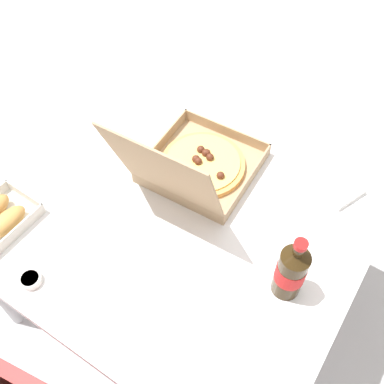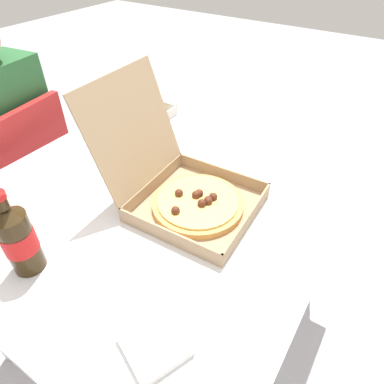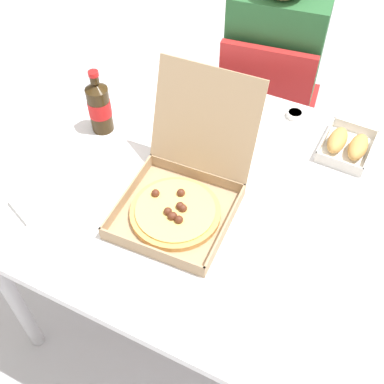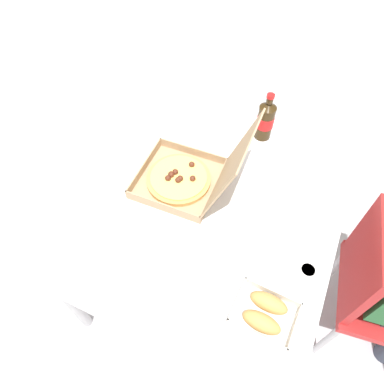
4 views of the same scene
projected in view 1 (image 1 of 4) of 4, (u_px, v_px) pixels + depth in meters
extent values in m
plane|color=#B2B2B7|center=(178.00, 297.00, 1.93)|extent=(10.00, 10.00, 0.00)
cube|color=white|center=(172.00, 198.00, 1.36)|extent=(1.13, 0.99, 0.03)
cylinder|color=#B7B7BC|center=(351.00, 237.00, 1.70)|extent=(0.05, 0.05, 0.70)
cylinder|color=#B7B7BC|center=(138.00, 131.00, 2.02)|extent=(0.05, 0.05, 0.70)
cube|color=tan|center=(203.00, 167.00, 1.40)|extent=(0.32, 0.32, 0.01)
cube|color=tan|center=(226.00, 131.00, 1.46)|extent=(0.31, 0.02, 0.04)
cube|color=tan|center=(248.00, 182.00, 1.34)|extent=(0.02, 0.31, 0.04)
cube|color=tan|center=(161.00, 143.00, 1.43)|extent=(0.02, 0.31, 0.04)
cube|color=tan|center=(177.00, 197.00, 1.31)|extent=(0.31, 0.02, 0.04)
cube|color=tan|center=(164.00, 173.00, 1.15)|extent=(0.31, 0.12, 0.29)
cylinder|color=tan|center=(203.00, 164.00, 1.39)|extent=(0.26, 0.26, 0.02)
cylinder|color=#EAC666|center=(203.00, 162.00, 1.38)|extent=(0.23, 0.23, 0.01)
sphere|color=#562819|center=(198.00, 161.00, 1.37)|extent=(0.02, 0.02, 0.02)
sphere|color=#562819|center=(210.00, 157.00, 1.38)|extent=(0.02, 0.02, 0.02)
sphere|color=#562819|center=(220.00, 175.00, 1.34)|extent=(0.02, 0.02, 0.02)
sphere|color=#562819|center=(201.00, 149.00, 1.40)|extent=(0.02, 0.02, 0.02)
sphere|color=#562819|center=(206.00, 153.00, 1.39)|extent=(0.02, 0.02, 0.02)
sphere|color=#562819|center=(196.00, 174.00, 1.34)|extent=(0.02, 0.02, 0.02)
sphere|color=#562819|center=(195.00, 159.00, 1.38)|extent=(0.02, 0.02, 0.02)
sphere|color=#562819|center=(207.00, 153.00, 1.39)|extent=(0.02, 0.02, 0.02)
cube|color=white|center=(2.00, 222.00, 1.28)|extent=(0.16, 0.19, 0.00)
cube|color=silver|center=(25.00, 196.00, 1.31)|extent=(0.15, 0.01, 0.03)
cube|color=silver|center=(18.00, 230.00, 1.24)|extent=(0.01, 0.19, 0.03)
ellipsoid|color=tan|center=(7.00, 222.00, 1.25)|extent=(0.06, 0.12, 0.05)
cylinder|color=#33230F|center=(290.00, 273.00, 1.10)|extent=(0.07, 0.07, 0.16)
cone|color=#33230F|center=(297.00, 255.00, 1.03)|extent=(0.07, 0.07, 0.02)
cylinder|color=#33230F|center=(299.00, 249.00, 1.01)|extent=(0.03, 0.03, 0.02)
cylinder|color=red|center=(301.00, 245.00, 0.99)|extent=(0.03, 0.03, 0.01)
cylinder|color=red|center=(291.00, 272.00, 1.10)|extent=(0.07, 0.07, 0.06)
cube|color=white|center=(148.00, 275.00, 1.19)|extent=(0.24, 0.20, 0.00)
cube|color=white|center=(339.00, 188.00, 1.35)|extent=(0.14, 0.14, 0.02)
cylinder|color=white|center=(31.00, 280.00, 1.17)|extent=(0.06, 0.06, 0.02)
cylinder|color=#DBBC66|center=(30.00, 279.00, 1.17)|extent=(0.05, 0.05, 0.01)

